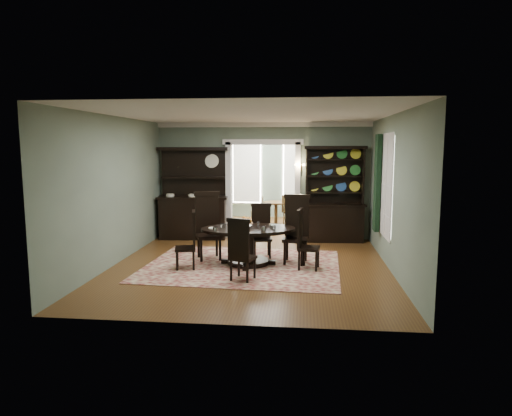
% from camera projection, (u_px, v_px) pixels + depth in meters
% --- Properties ---
extents(room, '(5.51, 6.01, 3.01)m').
position_uv_depth(room, '(250.00, 188.00, 8.96)').
color(room, brown).
rests_on(room, ground).
extents(parlor, '(3.51, 3.50, 3.01)m').
position_uv_depth(parlor, '(270.00, 174.00, 14.37)').
color(parlor, brown).
rests_on(parlor, ground).
extents(doorway_trim, '(2.08, 0.25, 2.57)m').
position_uv_depth(doorway_trim, '(263.00, 176.00, 11.87)').
color(doorway_trim, silver).
rests_on(doorway_trim, floor).
extents(right_window, '(0.15, 1.47, 2.12)m').
position_uv_depth(right_window, '(382.00, 184.00, 9.55)').
color(right_window, white).
rests_on(right_window, wall_right).
extents(wall_sconce, '(0.27, 0.21, 0.21)m').
position_uv_depth(wall_sconce, '(300.00, 166.00, 11.58)').
color(wall_sconce, '#CE7D37').
rests_on(wall_sconce, back_wall_right).
extents(rug, '(3.99, 3.29, 0.01)m').
position_uv_depth(rug, '(242.00, 265.00, 9.21)').
color(rug, maroon).
rests_on(rug, floor).
extents(dining_table, '(2.10, 2.06, 0.75)m').
position_uv_depth(dining_table, '(248.00, 239.00, 9.25)').
color(dining_table, black).
rests_on(dining_table, rug).
extents(centerpiece, '(1.38, 0.89, 0.23)m').
position_uv_depth(centerpiece, '(245.00, 225.00, 9.21)').
color(centerpiece, silver).
rests_on(centerpiece, dining_table).
extents(chair_far_left, '(0.67, 0.66, 1.43)m').
position_uv_depth(chair_far_left, '(208.00, 224.00, 9.75)').
color(chair_far_left, black).
rests_on(chair_far_left, rug).
extents(chair_far_mid, '(0.50, 0.48, 1.17)m').
position_uv_depth(chair_far_mid, '(261.00, 229.00, 9.89)').
color(chair_far_mid, black).
rests_on(chair_far_mid, rug).
extents(chair_far_right, '(0.56, 0.54, 1.41)m').
position_uv_depth(chair_far_right, '(296.00, 227.00, 9.42)').
color(chair_far_right, black).
rests_on(chair_far_right, rug).
extents(chair_end_left, '(0.49, 0.51, 1.15)m').
position_uv_depth(chair_end_left, '(190.00, 239.00, 8.91)').
color(chair_end_left, black).
rests_on(chair_end_left, rug).
extents(chair_end_right, '(0.48, 0.50, 1.19)m').
position_uv_depth(chair_end_right, '(304.00, 238.00, 8.88)').
color(chair_end_right, black).
rests_on(chair_end_right, rug).
extents(chair_near, '(0.53, 0.51, 1.15)m').
position_uv_depth(chair_near, '(240.00, 248.00, 8.06)').
color(chair_near, black).
rests_on(chair_near, rug).
extents(sideboard, '(1.85, 0.81, 2.37)m').
position_uv_depth(sideboard, '(193.00, 207.00, 11.88)').
color(sideboard, black).
rests_on(sideboard, floor).
extents(welsh_dresser, '(1.57, 0.64, 2.40)m').
position_uv_depth(welsh_dresser, '(334.00, 207.00, 11.52)').
color(welsh_dresser, black).
rests_on(welsh_dresser, floor).
extents(parlor_table, '(0.80, 0.80, 0.74)m').
position_uv_depth(parlor_table, '(276.00, 210.00, 13.69)').
color(parlor_table, '#513517').
rests_on(parlor_table, parlor_floor).
extents(parlor_chair_left, '(0.37, 0.37, 0.89)m').
position_uv_depth(parlor_chair_left, '(259.00, 210.00, 13.83)').
color(parlor_chair_left, '#513517').
rests_on(parlor_chair_left, parlor_floor).
extents(parlor_chair_right, '(0.46, 0.45, 0.97)m').
position_uv_depth(parlor_chair_right, '(288.00, 210.00, 13.50)').
color(parlor_chair_right, '#513517').
rests_on(parlor_chair_right, parlor_floor).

